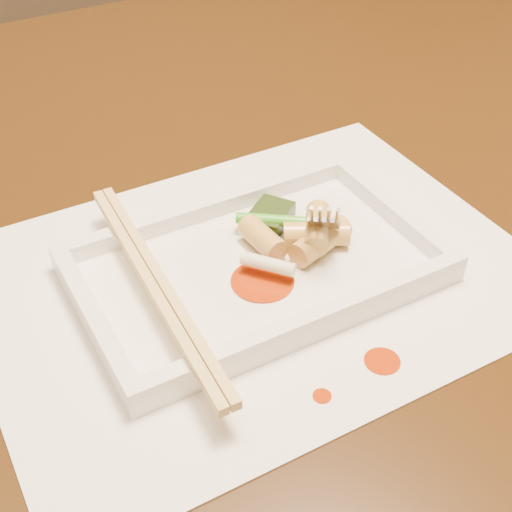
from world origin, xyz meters
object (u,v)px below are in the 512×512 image
table (185,278)px  plate_base (256,271)px  chopstick_a (150,285)px  fork (328,144)px  placemat (256,275)px

table → plate_base: size_ratio=5.38×
table → chopstick_a: (-0.08, -0.13, 0.13)m
plate_base → table: bearing=92.1°
plate_base → chopstick_a: 0.08m
fork → placemat: bearing=-165.6°
table → plate_base: plate_base is taller
table → fork: bearing=-56.7°
table → fork: 0.23m
plate_base → chopstick_a: size_ratio=1.09×
table → placemat: bearing=-87.9°
plate_base → chopstick_a: (-0.08, 0.00, 0.02)m
chopstick_a → fork: 0.16m
plate_base → fork: 0.11m
placemat → chopstick_a: 0.09m
placemat → chopstick_a: (-0.08, 0.00, 0.03)m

